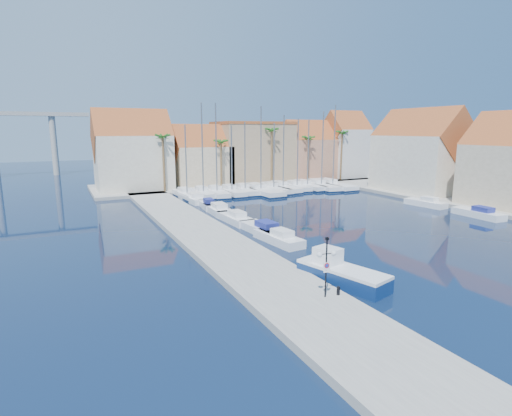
{
  "coord_description": "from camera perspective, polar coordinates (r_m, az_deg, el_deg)",
  "views": [
    {
      "loc": [
        -21.28,
        -23.07,
        10.43
      ],
      "look_at": [
        -4.52,
        10.95,
        3.0
      ],
      "focal_mm": 28.0,
      "sensor_mm": 36.0,
      "label": 1
    }
  ],
  "objects": [
    {
      "name": "sailboat_8",
      "position": [
        70.7,
        5.71,
        3.05
      ],
      "size": [
        2.81,
        8.38,
        12.33
      ],
      "rotation": [
        0.0,
        0.0,
        -0.08
      ],
      "color": "white",
      "rests_on": "ground"
    },
    {
      "name": "building_6",
      "position": [
        71.2,
        22.46,
        7.11
      ],
      "size": [
        9.0,
        14.3,
        13.5
      ],
      "color": "beige",
      "rests_on": "shore_east"
    },
    {
      "name": "sailboat_3",
      "position": [
        65.11,
        -3.61,
        2.37
      ],
      "size": [
        2.48,
        8.74,
        11.15
      ],
      "rotation": [
        0.0,
        0.0,
        -0.02
      ],
      "color": "white",
      "rests_on": "ground"
    },
    {
      "name": "sailboat_7",
      "position": [
        69.51,
        3.66,
        2.92
      ],
      "size": [
        2.82,
        10.05,
        12.9
      ],
      "rotation": [
        0.0,
        0.0,
        -0.02
      ],
      "color": "white",
      "rests_on": "ground"
    },
    {
      "name": "sailboat_11",
      "position": [
        74.2,
        10.57,
        3.27
      ],
      "size": [
        3.39,
        12.0,
        14.77
      ],
      "rotation": [
        0.0,
        0.0,
        0.02
      ],
      "color": "white",
      "rests_on": "ground"
    },
    {
      "name": "building_2",
      "position": [
        79.02,
        -0.48,
        8.06
      ],
      "size": [
        14.2,
        10.2,
        11.5
      ],
      "color": "#9C8260",
      "rests_on": "shore_north"
    },
    {
      "name": "building_0",
      "position": [
        71.08,
        -17.2,
        7.45
      ],
      "size": [
        12.3,
        9.0,
        13.5
      ],
      "color": "beige",
      "rests_on": "shore_north"
    },
    {
      "name": "motorboat_west_3",
      "position": [
        51.04,
        -5.47,
        -0.18
      ],
      "size": [
        2.4,
        6.73,
        1.4
      ],
      "rotation": [
        0.0,
        0.0,
        -0.04
      ],
      "color": "white",
      "rests_on": "ground"
    },
    {
      "name": "quay_west",
      "position": [
        39.9,
        -7.42,
        -3.79
      ],
      "size": [
        6.0,
        77.0,
        0.5
      ],
      "primitive_type": "cube",
      "color": "gray",
      "rests_on": "ground"
    },
    {
      "name": "sailboat_2",
      "position": [
        64.21,
        -5.7,
        2.26
      ],
      "size": [
        3.06,
        8.93,
        14.48
      ],
      "rotation": [
        0.0,
        0.0,
        -0.09
      ],
      "color": "white",
      "rests_on": "ground"
    },
    {
      "name": "motorboat_west_1",
      "position": [
        40.78,
        1.1,
        -3.0
      ],
      "size": [
        2.59,
        6.87,
        1.4
      ],
      "rotation": [
        0.0,
        0.0,
        0.06
      ],
      "color": "white",
      "rests_on": "ground"
    },
    {
      "name": "palm_4",
      "position": [
        82.85,
        12.22,
        10.23
      ],
      "size": [
        2.6,
        2.6,
        10.65
      ],
      "color": "brown",
      "rests_on": "shore_north"
    },
    {
      "name": "motorboat_east_1",
      "position": [
        60.23,
        23.11,
        0.71
      ],
      "size": [
        2.44,
        5.91,
        1.4
      ],
      "rotation": [
        0.0,
        0.0,
        0.11
      ],
      "color": "white",
      "rests_on": "ground"
    },
    {
      "name": "building_1",
      "position": [
        74.02,
        -7.88,
        7.0
      ],
      "size": [
        10.3,
        8.0,
        11.0
      ],
      "color": "tan",
      "rests_on": "shore_north"
    },
    {
      "name": "motorboat_west_6",
      "position": [
        64.3,
        -9.72,
        2.05
      ],
      "size": [
        2.5,
        6.84,
        1.4
      ],
      "rotation": [
        0.0,
        0.0,
        -0.05
      ],
      "color": "white",
      "rests_on": "ground"
    },
    {
      "name": "shore_east",
      "position": [
        66.27,
        27.87,
        0.95
      ],
      "size": [
        12.0,
        60.0,
        0.5
      ],
      "primitive_type": "cube",
      "color": "gray",
      "rests_on": "ground"
    },
    {
      "name": "lamp_post",
      "position": [
        24.23,
        10.04,
        -7.05
      ],
      "size": [
        1.26,
        0.46,
        3.74
      ],
      "rotation": [
        0.0,
        0.0,
        -0.14
      ],
      "color": "black",
      "rests_on": "quay_west"
    },
    {
      "name": "palm_0",
      "position": [
        66.86,
        -13.19,
        9.64
      ],
      "size": [
        2.6,
        2.6,
        10.15
      ],
      "color": "brown",
      "rests_on": "shore_north"
    },
    {
      "name": "palm_3",
      "position": [
        78.17,
        7.51,
        9.66
      ],
      "size": [
        2.6,
        2.6,
        9.65
      ],
      "color": "brown",
      "rests_on": "shore_north"
    },
    {
      "name": "building_3",
      "position": [
        84.1,
        7.28,
        7.88
      ],
      "size": [
        10.3,
        8.0,
        12.0
      ],
      "color": "#B4735B",
      "rests_on": "shore_north"
    },
    {
      "name": "bollard",
      "position": [
        25.44,
        11.67,
        -11.5
      ],
      "size": [
        0.21,
        0.21,
        0.52
      ],
      "primitive_type": "cylinder",
      "color": "black",
      "rests_on": "quay_west"
    },
    {
      "name": "shore_north",
      "position": [
        78.32,
        -2.45,
        3.61
      ],
      "size": [
        54.0,
        16.0,
        0.5
      ],
      "primitive_type": "cube",
      "color": "gray",
      "rests_on": "ground"
    },
    {
      "name": "motorboat_west_0",
      "position": [
        37.56,
        3.29,
        -4.25
      ],
      "size": [
        2.5,
        6.15,
        1.4
      ],
      "rotation": [
        0.0,
        0.0,
        0.1
      ],
      "color": "white",
      "rests_on": "ground"
    },
    {
      "name": "motorboat_west_2",
      "position": [
        45.95,
        -3.04,
        -1.4
      ],
      "size": [
        2.35,
        6.43,
        1.4
      ],
      "rotation": [
        0.0,
        0.0,
        0.05
      ],
      "color": "white",
      "rests_on": "ground"
    },
    {
      "name": "sailboat_9",
      "position": [
        72.07,
        7.07,
        3.15
      ],
      "size": [
        3.33,
        9.77,
        12.22
      ],
      "rotation": [
        0.0,
        0.0,
        0.08
      ],
      "color": "white",
      "rests_on": "ground"
    },
    {
      "name": "ground",
      "position": [
        33.07,
        15.75,
        -7.73
      ],
      "size": [
        260.0,
        260.0,
        0.0
      ],
      "primitive_type": "plane",
      "color": "black",
      "rests_on": "ground"
    },
    {
      "name": "building_4",
      "position": [
        88.54,
        12.58,
        8.58
      ],
      "size": [
        8.3,
        8.0,
        14.0
      ],
      "color": "silver",
      "rests_on": "shore_north"
    },
    {
      "name": "motorboat_west_5",
      "position": [
        59.78,
        -8.87,
        1.4
      ],
      "size": [
        2.71,
        7.41,
        1.4
      ],
      "rotation": [
        0.0,
        0.0,
        0.05
      ],
      "color": "white",
      "rests_on": "ground"
    },
    {
      "name": "sailboat_1",
      "position": [
        63.74,
        -7.63,
        2.17
      ],
      "size": [
        2.59,
        8.34,
        14.5
      ],
      "rotation": [
        0.0,
        0.0,
        -0.05
      ],
      "color": "white",
      "rests_on": "ground"
    },
    {
      "name": "palm_2",
      "position": [
        74.02,
        2.28,
        10.76
      ],
      "size": [
        2.6,
        2.6,
        11.15
      ],
      "color": "brown",
      "rests_on": "shore_north"
    },
    {
      "name": "palm_1",
      "position": [
        69.85,
        -5.05,
        9.16
      ],
      "size": [
        2.6,
        2.6,
        9.15
      ],
      "color": "brown",
      "rests_on": "shore_north"
    },
    {
      "name": "motorboat_west_4",
      "position": [
        54.41,
        -6.88,
        0.5
      ],
      "size": [
        2.13,
        5.17,
        1.4
      ],
      "rotation": [
        0.0,
        0.0,
        -0.1
      ],
      "color": "white",
      "rests_on": "ground"
    },
    {
      "name": "sailboat_4",
      "position": [
        66.32,
        -1.71,
        2.55
      ],
      "size": [
        2.91,
        8.89,
        11.69
      ],
      "rotation": [
        0.0,
        0.0,
        -0.07
      ],
      "color": "white",
      "rests_on": "ground"
    },
    {
      "name": "sailboat_0",
      "position": [
        62.72,
        -9.94,
        1.9
      ],
      "size": [
        2.49,
        8.29,
        11.22
      ],
      "rotation": [
        0.0,
        0.0,
        0.04
      ],
      "color": "white",
      "rests_on": "ground"
    },
    {
      "name": "fishing_boat",
      "position": [
        28.5,
        11.92,
        -9.0
      ],
      "size": [
        3.84,
        6.87,
        2.28
      ],
      "rotation": [
        0.0,
        0.0,
        0.27
      ],
      "color": "navy",
      "rests_on": "ground"
    },
    {
      "name": "motorboat_east_0",
      "position": [
        55.53,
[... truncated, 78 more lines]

